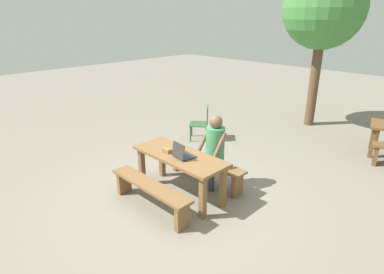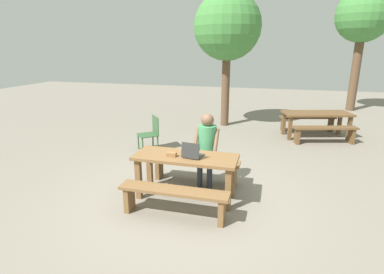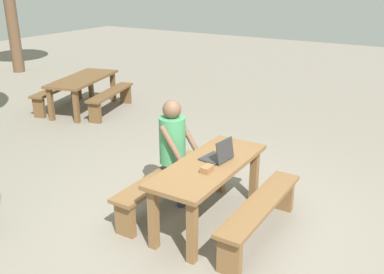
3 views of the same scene
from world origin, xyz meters
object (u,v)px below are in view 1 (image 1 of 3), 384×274
object	(u,v)px
person_seated	(214,146)
tree_right	(324,9)
plastic_chair	(202,122)
small_pouch	(167,151)
picnic_table_front	(180,162)
laptop	(183,154)

from	to	relation	value
person_seated	tree_right	distance (m)	5.10
plastic_chair	tree_right	xyz separation A→B (m)	(1.35, 2.98, 2.59)
small_pouch	person_seated	size ratio (longest dim) A/B	0.11
plastic_chair	picnic_table_front	bearing A→B (deg)	-5.16
laptop	picnic_table_front	bearing A→B (deg)	-14.13
person_seated	tree_right	world-z (taller)	tree_right
picnic_table_front	plastic_chair	bearing A→B (deg)	125.05
small_pouch	tree_right	distance (m)	5.72
tree_right	small_pouch	bearing A→B (deg)	-90.18
laptop	plastic_chair	size ratio (longest dim) A/B	0.40
small_pouch	person_seated	xyz separation A→B (m)	(0.43, 0.70, 0.00)
person_seated	laptop	bearing A→B (deg)	-97.92
plastic_chair	small_pouch	bearing A→B (deg)	-10.02
laptop	plastic_chair	bearing A→B (deg)	-46.03
person_seated	picnic_table_front	bearing A→B (deg)	-109.69
person_seated	plastic_chair	size ratio (longest dim) A/B	1.58
laptop	plastic_chair	world-z (taller)	laptop
person_seated	tree_right	size ratio (longest dim) A/B	0.33
picnic_table_front	tree_right	distance (m)	5.71
laptop	person_seated	world-z (taller)	person_seated
person_seated	plastic_chair	distance (m)	2.39
laptop	person_seated	distance (m)	0.67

